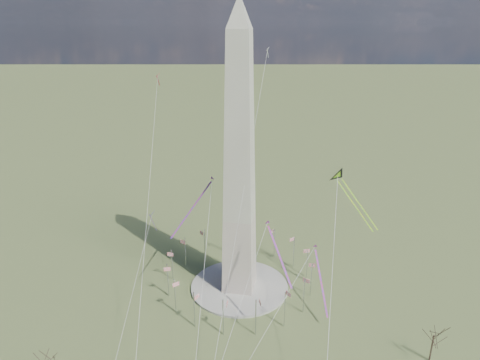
# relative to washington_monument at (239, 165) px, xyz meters

# --- Properties ---
(ground) EXTENTS (2000.00, 2000.00, 0.00)m
(ground) POSITION_rel_washington_monument_xyz_m (0.00, 0.00, -47.95)
(ground) COLOR brown
(ground) RESTS_ON ground
(plaza) EXTENTS (36.00, 36.00, 0.80)m
(plaza) POSITION_rel_washington_monument_xyz_m (0.00, 0.00, -47.55)
(plaza) COLOR #9F9A92
(plaza) RESTS_ON ground
(washington_monument) EXTENTS (15.56, 15.56, 100.00)m
(washington_monument) POSITION_rel_washington_monument_xyz_m (0.00, 0.00, 0.00)
(washington_monument) COLOR beige
(washington_monument) RESTS_ON plaza
(flagpole_ring) EXTENTS (54.40, 54.40, 13.00)m
(flagpole_ring) POSITION_rel_washington_monument_xyz_m (-0.00, -0.00, -40.68)
(flagpole_ring) COLOR silver
(flagpole_ring) RESTS_ON ground
(tree_near) EXTENTS (7.68, 7.68, 13.44)m
(tree_near) POSITION_rel_washington_monument_xyz_m (61.52, -25.01, -38.37)
(tree_near) COLOR #423628
(tree_near) RESTS_ON ground
(tree_far) EXTENTS (7.08, 7.08, 12.38)m
(tree_far) POSITION_rel_washington_monument_xyz_m (-41.14, -54.36, -39.13)
(tree_far) COLOR #423628
(tree_far) RESTS_ON ground
(kite_delta_black) EXTENTS (17.51, 17.94, 16.82)m
(kite_delta_black) POSITION_rel_washington_monument_xyz_m (33.38, 8.44, -5.41)
(kite_delta_black) COLOR black
(kite_delta_black) RESTS_ON ground
(kite_diamond_purple) EXTENTS (1.79, 2.83, 8.79)m
(kite_diamond_purple) POSITION_rel_washington_monument_xyz_m (-33.28, 2.11, -22.56)
(kite_diamond_purple) COLOR navy
(kite_diamond_purple) RESTS_ON ground
(kite_streamer_left) EXTENTS (10.72, 17.13, 13.17)m
(kite_streamer_left) POSITION_rel_washington_monument_xyz_m (14.83, -17.82, -19.07)
(kite_streamer_left) COLOR red
(kite_streamer_left) RESTS_ON ground
(kite_streamer_mid) EXTENTS (10.59, 21.34, 15.67)m
(kite_streamer_mid) POSITION_rel_washington_monument_xyz_m (-14.44, -0.44, -13.05)
(kite_streamer_mid) COLOR red
(kite_streamer_mid) RESTS_ON ground
(kite_streamer_right) EXTENTS (6.86, 21.60, 15.11)m
(kite_streamer_right) POSITION_rel_washington_monument_xyz_m (28.49, -2.49, -35.40)
(kite_streamer_right) COLOR red
(kite_streamer_right) RESTS_ON ground
(kite_small_red) EXTENTS (1.21, 2.04, 4.86)m
(kite_small_red) POSITION_rel_washington_monument_xyz_m (-38.60, 29.40, 24.66)
(kite_small_red) COLOR red
(kite_small_red) RESTS_ON ground
(kite_small_white) EXTENTS (1.06, 1.74, 4.07)m
(kite_small_white) POSITION_rel_washington_monument_xyz_m (3.42, 39.22, 34.58)
(kite_small_white) COLOR white
(kite_small_white) RESTS_ON ground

